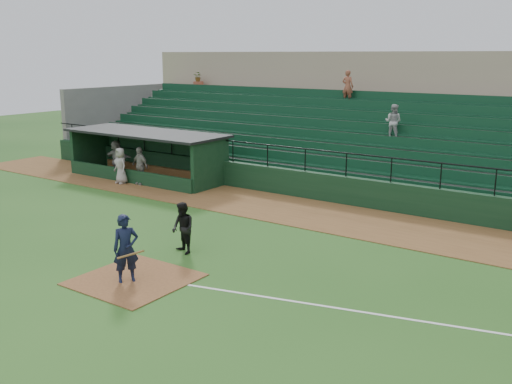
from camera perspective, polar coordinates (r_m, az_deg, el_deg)
The scene contains 11 objects.
ground at distance 17.68m, azimuth -9.43°, elevation -7.50°, with size 90.00×90.00×0.00m, color #29581C.
warning_track at distance 23.74m, azimuth 4.16°, elevation -1.88°, with size 40.00×4.00×0.03m, color brown.
home_plate_dirt at distance 17.03m, azimuth -11.80°, elevation -8.38°, with size 3.00×3.00×0.03m, color brown.
foul_line at distance 14.79m, azimuth 17.58°, elevation -12.25°, with size 18.00×0.09×0.01m, color white.
stadium_structure at distance 30.74m, azimuth 12.42°, elevation 5.69°, with size 38.00×13.08×6.40m.
dugout at distance 30.60m, azimuth -10.12°, elevation 3.92°, with size 8.90×3.20×2.42m.
batter_at_plate at distance 16.60m, azimuth -12.64°, elevation -5.46°, with size 1.19×0.85×1.96m.
umpire at distance 18.72m, azimuth -7.18°, elevation -3.54°, with size 0.81×0.63×1.67m, color black.
dugout_player_a at distance 28.87m, azimuth -11.32°, elevation 2.54°, with size 1.08×0.45×1.85m, color gray.
dugout_player_b at distance 29.30m, azimuth -13.14°, elevation 2.53°, with size 0.87×0.56×1.77m, color #A49F99.
dugout_player_c at distance 31.55m, azimuth -13.51°, elevation 3.31°, with size 1.68×0.54×1.82m, color gray.
Camera 1 is at (11.71, -11.69, 6.24)m, focal length 40.80 mm.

